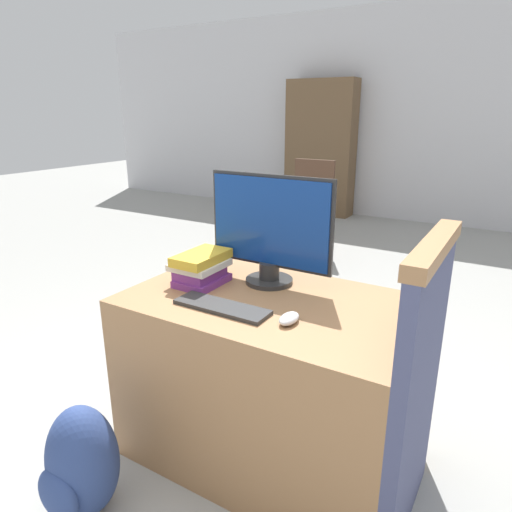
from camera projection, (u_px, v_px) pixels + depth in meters
The scene contains 11 objects.
ground_plane at pixel (223, 508), 1.78m from camera, with size 20.00×20.00×0.00m, color #9E9E99.
wall_back at pixel (464, 117), 5.73m from camera, with size 12.00×0.06×2.80m.
desk at pixel (270, 379), 1.97m from camera, with size 1.17×0.74×0.75m.
carrel_divider at pixel (417, 393), 1.55m from camera, with size 0.07×0.59×1.11m.
monitor at pixel (270, 230), 1.96m from camera, with size 0.58×0.21×0.48m.
keyboard at pixel (222, 307), 1.76m from camera, with size 0.39×0.12×0.02m.
mouse at pixel (289, 319), 1.64m from camera, with size 0.06×0.11×0.04m.
book_stack at pixel (201, 268), 2.00m from camera, with size 0.20×0.26×0.14m.
backpack at pixel (81, 464), 1.70m from camera, with size 0.27×0.29×0.46m.
far_chair at pixel (309, 204), 4.75m from camera, with size 0.44×0.44×0.99m.
bookshelf_far at pixel (320, 149), 6.57m from camera, with size 0.99×0.32×1.90m.
Camera 1 is at (0.83, -1.13, 1.48)m, focal length 32.00 mm.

